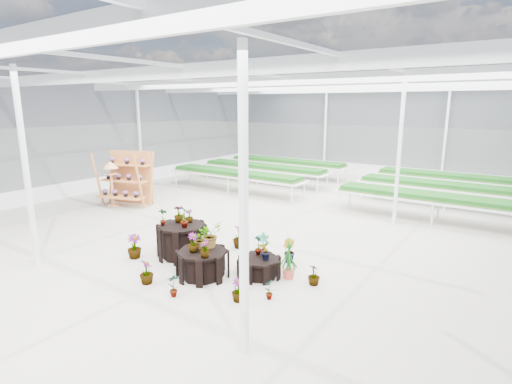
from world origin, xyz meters
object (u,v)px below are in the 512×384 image
Objects in this scene: plinth_tall at (182,241)px; plinth_mid at (203,264)px; bird_table at (112,184)px; shelf_rack at (125,179)px; plinth_low at (259,267)px.

plinth_tall is 1.35m from plinth_mid.
shelf_rack is at bearing 34.73° from bird_table.
shelf_rack is at bearing 154.59° from plinth_mid.
shelf_rack reaches higher than plinth_tall.
plinth_tall is 1.29× the size of plinth_low.
plinth_tall is at bearing -41.04° from shelf_rack.
plinth_mid reaches higher than plinth_low.
plinth_mid is 0.66× the size of bird_table.
plinth_mid is 7.34m from bird_table.
shelf_rack is at bearing 154.86° from plinth_tall.
plinth_tall is at bearing -41.15° from bird_table.
plinth_tall reaches higher than plinth_mid.
shelf_rack reaches higher than plinth_low.
plinth_tall is at bearing 153.43° from plinth_mid.
shelf_rack is 0.48m from bird_table.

